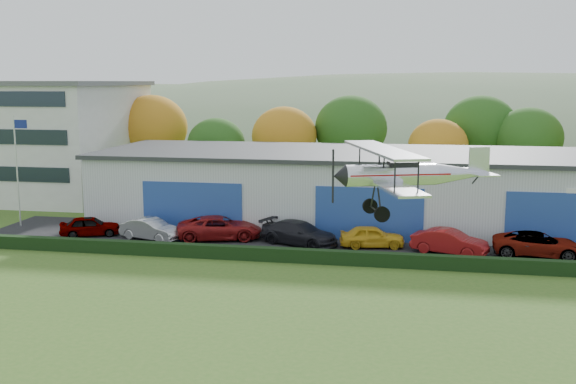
% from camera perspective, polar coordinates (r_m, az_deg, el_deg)
% --- Properties ---
extents(apron, '(48.00, 9.00, 0.05)m').
position_cam_1_polar(apron, '(42.84, 4.19, -4.45)').
color(apron, black).
rests_on(apron, ground).
extents(hedge, '(46.00, 0.60, 0.80)m').
position_cam_1_polar(hedge, '(38.13, 3.40, -5.62)').
color(hedge, black).
rests_on(hedge, ground).
extents(hangar, '(40.60, 12.60, 5.30)m').
position_cam_1_polar(hangar, '(48.99, 7.44, 0.40)').
color(hangar, '#B2B7BC').
rests_on(hangar, ground).
extents(office_block, '(20.60, 15.60, 10.40)m').
position_cam_1_polar(office_block, '(65.90, -22.22, 4.34)').
color(office_block, silver).
rests_on(office_block, ground).
extents(flagpole, '(1.05, 0.10, 8.00)m').
position_cam_1_polar(flagpole, '(50.68, -22.29, 2.50)').
color(flagpole, silver).
rests_on(flagpole, ground).
extents(tree_belt, '(75.70, 13.22, 10.12)m').
position_cam_1_polar(tree_belt, '(61.50, 4.26, 5.06)').
color(tree_belt, '#3D2614').
rests_on(tree_belt, ground).
extents(distant_hills, '(430.00, 196.00, 56.00)m').
position_cam_1_polar(distant_hills, '(162.47, 6.12, 1.17)').
color(distant_hills, '#4C6642').
rests_on(distant_hills, ground).
extents(car_0, '(4.25, 3.01, 1.34)m').
position_cam_1_polar(car_0, '(46.56, -16.72, -2.83)').
color(car_0, gray).
rests_on(car_0, apron).
extents(car_1, '(4.53, 2.70, 1.41)m').
position_cam_1_polar(car_1, '(44.44, -11.75, -3.15)').
color(car_1, silver).
rests_on(car_1, apron).
extents(car_2, '(6.03, 3.99, 1.54)m').
position_cam_1_polar(car_2, '(43.84, -5.91, -3.09)').
color(car_2, maroon).
rests_on(car_2, apron).
extents(car_3, '(5.58, 3.93, 1.50)m').
position_cam_1_polar(car_3, '(42.23, 0.98, -3.55)').
color(car_3, black).
rests_on(car_3, apron).
extents(car_4, '(4.26, 2.30, 1.38)m').
position_cam_1_polar(car_4, '(41.88, 7.27, -3.83)').
color(car_4, gold).
rests_on(car_4, apron).
extents(car_5, '(4.78, 2.98, 1.49)m').
position_cam_1_polar(car_5, '(41.11, 13.77, -4.20)').
color(car_5, maroon).
rests_on(car_5, apron).
extents(car_6, '(5.48, 2.88, 1.47)m').
position_cam_1_polar(car_6, '(42.05, 20.83, -4.26)').
color(car_6, gray).
rests_on(car_6, apron).
extents(biplane, '(6.31, 7.11, 2.68)m').
position_cam_1_polar(biplane, '(25.68, 10.03, 1.68)').
color(biplane, silver).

